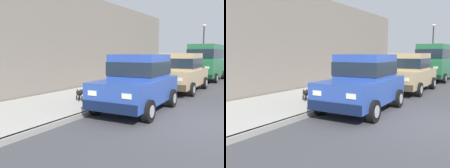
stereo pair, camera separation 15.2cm
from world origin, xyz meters
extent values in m
plane|color=#424247|center=(0.00, 0.00, 0.00)|extent=(80.00, 80.00, 0.00)
cube|color=gray|center=(-3.20, 0.00, 0.07)|extent=(0.16, 64.00, 0.14)
cube|color=#A8A59E|center=(-5.00, 0.00, 0.07)|extent=(3.60, 64.00, 0.14)
cube|color=#28479E|center=(-2.18, 0.34, 0.70)|extent=(1.85, 3.76, 0.76)
cube|color=#28479E|center=(-2.19, 0.59, 1.48)|extent=(1.58, 1.95, 0.80)
cube|color=#19232D|center=(-2.19, 0.59, 1.42)|extent=(1.61, 1.99, 0.44)
cube|color=#0E1837|center=(-2.12, -1.46, 0.46)|extent=(1.69, 0.26, 0.28)
cube|color=#0E1837|center=(-2.24, 2.14, 0.46)|extent=(1.69, 0.26, 0.28)
cylinder|color=black|center=(-1.28, -0.78, 0.32)|extent=(0.24, 0.65, 0.64)
cylinder|color=#9E9EA3|center=(-1.28, -0.78, 0.32)|extent=(0.25, 0.36, 0.35)
cylinder|color=black|center=(-3.00, -0.84, 0.32)|extent=(0.24, 0.65, 0.64)
cylinder|color=#9E9EA3|center=(-3.00, -0.84, 0.32)|extent=(0.25, 0.36, 0.35)
cylinder|color=black|center=(-1.36, 1.52, 0.32)|extent=(0.24, 0.65, 0.64)
cylinder|color=#9E9EA3|center=(-1.36, 1.52, 0.32)|extent=(0.25, 0.36, 0.35)
cylinder|color=black|center=(-3.08, 1.46, 0.32)|extent=(0.24, 0.65, 0.64)
cylinder|color=#9E9EA3|center=(-3.08, 1.46, 0.32)|extent=(0.25, 0.36, 0.35)
cube|color=#EAEACC|center=(-1.58, -1.47, 0.81)|extent=(0.28, 0.09, 0.14)
cube|color=#EAEACC|center=(-2.65, -1.51, 0.81)|extent=(0.28, 0.09, 0.14)
cube|color=tan|center=(-2.20, 5.51, 0.70)|extent=(1.81, 4.50, 0.76)
cube|color=tan|center=(-2.20, 5.61, 1.50)|extent=(1.59, 2.10, 0.84)
cube|color=#19232D|center=(-2.20, 5.61, 1.44)|extent=(1.62, 2.14, 0.46)
cube|color=#3E3527|center=(-2.20, 3.31, 0.46)|extent=(1.76, 0.20, 0.28)
cube|color=#3E3527|center=(-2.20, 7.71, 0.46)|extent=(1.76, 0.20, 0.28)
cylinder|color=black|center=(-1.30, 4.11, 0.32)|extent=(0.22, 0.64, 0.64)
cylinder|color=#9E9EA3|center=(-1.30, 4.11, 0.32)|extent=(0.24, 0.35, 0.35)
cylinder|color=black|center=(-3.10, 4.11, 0.32)|extent=(0.22, 0.64, 0.64)
cylinder|color=#9E9EA3|center=(-3.10, 4.11, 0.32)|extent=(0.24, 0.35, 0.35)
cylinder|color=black|center=(-1.30, 6.90, 0.32)|extent=(0.22, 0.64, 0.64)
cylinder|color=#9E9EA3|center=(-1.30, 6.90, 0.32)|extent=(0.24, 0.35, 0.35)
cylinder|color=black|center=(-3.10, 6.90, 0.32)|extent=(0.22, 0.64, 0.64)
cylinder|color=#9E9EA3|center=(-3.10, 6.90, 0.32)|extent=(0.24, 0.35, 0.35)
cube|color=#EAEACC|center=(-1.64, 3.28, 0.81)|extent=(0.28, 0.08, 0.14)
cube|color=#EAEACC|center=(-2.75, 3.27, 0.81)|extent=(0.28, 0.08, 0.14)
cube|color=#23663D|center=(-2.15, 11.52, 0.87)|extent=(2.03, 4.85, 1.10)
cube|color=#23663D|center=(-2.15, 11.52, 1.97)|extent=(1.77, 3.84, 1.10)
cube|color=#19232D|center=(-2.15, 11.52, 1.89)|extent=(1.81, 3.88, 0.61)
cube|color=black|center=(-2.21, 9.18, 0.46)|extent=(1.87, 0.25, 0.28)
cube|color=black|center=(-2.08, 13.87, 0.46)|extent=(1.87, 0.25, 0.28)
cylinder|color=black|center=(-1.24, 10.01, 0.32)|extent=(0.24, 0.65, 0.64)
cylinder|color=#9E9EA3|center=(-1.24, 10.01, 0.32)|extent=(0.25, 0.36, 0.35)
cylinder|color=black|center=(-3.14, 10.06, 0.32)|extent=(0.24, 0.65, 0.64)
cylinder|color=#9E9EA3|center=(-3.14, 10.06, 0.32)|extent=(0.25, 0.36, 0.35)
cylinder|color=black|center=(-1.16, 12.99, 0.32)|extent=(0.24, 0.65, 0.64)
cylinder|color=#9E9EA3|center=(-1.16, 12.99, 0.32)|extent=(0.25, 0.36, 0.35)
cylinder|color=black|center=(-3.06, 13.04, 0.32)|extent=(0.24, 0.65, 0.64)
cylinder|color=#9E9EA3|center=(-3.06, 13.04, 0.32)|extent=(0.25, 0.36, 0.35)
cube|color=#EAEACC|center=(-1.62, 9.13, 1.04)|extent=(0.28, 0.09, 0.14)
cube|color=#EAEACC|center=(-2.80, 9.16, 1.04)|extent=(0.28, 0.09, 0.14)
ellipsoid|color=black|center=(-4.50, 0.17, 0.42)|extent=(0.48, 0.41, 0.20)
cylinder|color=black|center=(-4.35, 0.15, 0.23)|extent=(0.05, 0.05, 0.18)
cylinder|color=black|center=(-4.42, 0.05, 0.23)|extent=(0.05, 0.05, 0.18)
cylinder|color=black|center=(-4.58, 0.30, 0.23)|extent=(0.05, 0.05, 0.18)
cylinder|color=black|center=(-4.64, 0.20, 0.23)|extent=(0.05, 0.05, 0.18)
sphere|color=black|center=(-4.26, 0.01, 0.51)|extent=(0.17, 0.17, 0.17)
ellipsoid|color=black|center=(-4.18, -0.03, 0.49)|extent=(0.13, 0.12, 0.06)
cone|color=black|center=(-4.24, 0.06, 0.59)|extent=(0.06, 0.06, 0.07)
cone|color=black|center=(-4.29, -0.02, 0.59)|extent=(0.06, 0.06, 0.07)
cylinder|color=black|center=(-4.71, 0.32, 0.48)|extent=(0.12, 0.09, 0.13)
cylinder|color=#2D2D33|center=(-3.55, 17.29, 2.24)|extent=(0.12, 0.12, 4.20)
ellipsoid|color=silver|center=(-3.55, 17.29, 4.46)|extent=(0.36, 0.36, 0.20)
cube|color=slate|center=(-7.10, 4.49, 2.49)|extent=(0.50, 20.00, 4.98)
camera|label=1|loc=(1.39, -7.07, 1.92)|focal=39.87mm
camera|label=2|loc=(1.51, -6.99, 1.92)|focal=39.87mm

